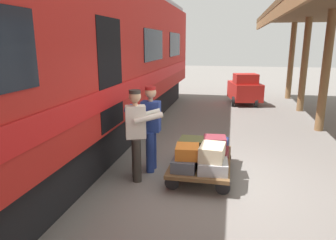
% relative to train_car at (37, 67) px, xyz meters
% --- Properties ---
extents(ground_plane, '(60.00, 60.00, 0.00)m').
position_rel_train_car_xyz_m(ground_plane, '(-3.68, -0.00, -2.06)').
color(ground_plane, slate).
extents(train_car, '(3.02, 18.36, 4.00)m').
position_rel_train_car_xyz_m(train_car, '(0.00, 0.00, 0.00)').
color(train_car, '#B21E19').
rests_on(train_car, ground_plane).
extents(luggage_cart, '(1.14, 1.83, 0.33)m').
position_rel_train_car_xyz_m(luggage_cart, '(-3.17, -0.28, -1.78)').
color(luggage_cart, brown).
rests_on(luggage_cart, ground_plane).
extents(suitcase_olive_duffel, '(0.52, 0.50, 0.25)m').
position_rel_train_car_xyz_m(suitcase_olive_duffel, '(-2.92, -0.79, -1.61)').
color(suitcase_olive_duffel, brown).
rests_on(suitcase_olive_duffel, luggage_cart).
extents(suitcase_slate_roller, '(0.42, 0.64, 0.21)m').
position_rel_train_car_xyz_m(suitcase_slate_roller, '(-2.92, 0.22, -1.63)').
color(suitcase_slate_roller, '#4C515B').
rests_on(suitcase_slate_roller, luggage_cart).
extents(suitcase_black_hardshell, '(0.45, 0.60, 0.16)m').
position_rel_train_car_xyz_m(suitcase_black_hardshell, '(-2.92, -0.28, -1.65)').
color(suitcase_black_hardshell, black).
rests_on(suitcase_black_hardshell, luggage_cart).
extents(suitcase_maroon_trunk, '(0.54, 0.59, 0.22)m').
position_rel_train_car_xyz_m(suitcase_maroon_trunk, '(-3.41, -0.28, -1.63)').
color(suitcase_maroon_trunk, maroon).
rests_on(suitcase_maroon_trunk, luggage_cart).
extents(suitcase_navy_fabric, '(0.51, 0.68, 0.23)m').
position_rel_train_car_xyz_m(suitcase_navy_fabric, '(-3.41, -0.79, -1.62)').
color(suitcase_navy_fabric, navy).
rests_on(suitcase_navy_fabric, luggage_cart).
extents(suitcase_gray_aluminum, '(0.54, 0.67, 0.20)m').
position_rel_train_car_xyz_m(suitcase_gray_aluminum, '(-3.41, 0.22, -1.63)').
color(suitcase_gray_aluminum, '#9EA0A5').
rests_on(suitcase_gray_aluminum, luggage_cart).
extents(suitcase_burgundy_valise, '(0.45, 0.43, 0.25)m').
position_rel_train_car_xyz_m(suitcase_burgundy_valise, '(-3.41, -0.29, -1.39)').
color(suitcase_burgundy_valise, maroon).
rests_on(suitcase_burgundy_valise, suitcase_maroon_trunk).
extents(suitcase_cream_canvas, '(0.45, 0.59, 0.26)m').
position_rel_train_car_xyz_m(suitcase_cream_canvas, '(-3.39, 0.21, -1.40)').
color(suitcase_cream_canvas, beige).
rests_on(suitcase_cream_canvas, suitcase_gray_aluminum).
extents(suitcase_orange_carryall, '(0.44, 0.48, 0.22)m').
position_rel_train_car_xyz_m(suitcase_orange_carryall, '(-2.96, 0.21, -1.42)').
color(suitcase_orange_carryall, '#CC6B23').
rests_on(suitcase_orange_carryall, suitcase_slate_roller).
extents(porter_in_overalls, '(0.67, 0.42, 1.70)m').
position_rel_train_car_xyz_m(porter_in_overalls, '(-2.13, -0.32, -1.14)').
color(porter_in_overalls, navy).
rests_on(porter_in_overalls, ground_plane).
extents(porter_by_door, '(0.74, 0.59, 1.70)m').
position_rel_train_car_xyz_m(porter_by_door, '(-2.01, 0.15, -1.14)').
color(porter_by_door, '#332D28').
rests_on(porter_by_door, ground_plane).
extents(baggage_tug, '(1.46, 1.91, 1.30)m').
position_rel_train_car_xyz_m(baggage_tug, '(-4.21, -7.84, -1.43)').
color(baggage_tug, '#B21E19').
rests_on(baggage_tug, ground_plane).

